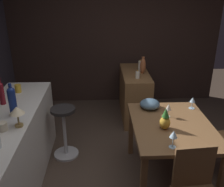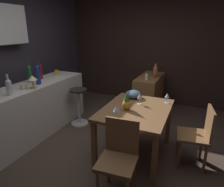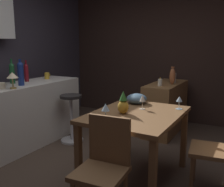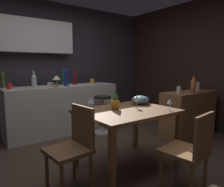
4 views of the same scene
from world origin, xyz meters
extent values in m
plane|color=#47382D|center=(0.00, 0.00, 0.00)|extent=(9.00, 9.00, 0.00)
cube|color=#33231E|center=(2.55, 0.30, 1.30)|extent=(0.10, 4.40, 2.60)
cube|color=brown|center=(0.15, -0.42, 0.72)|extent=(1.13, 0.88, 0.04)
cube|color=brown|center=(-0.36, -0.03, 0.35)|extent=(0.06, 0.06, 0.70)
cube|color=brown|center=(0.67, -0.03, 0.35)|extent=(0.06, 0.06, 0.70)
cube|color=brown|center=(-0.36, -0.81, 0.35)|extent=(0.06, 0.06, 0.70)
cube|color=brown|center=(0.67, -0.81, 0.35)|extent=(0.06, 0.06, 0.70)
cube|color=silver|center=(0.10, 1.38, 0.45)|extent=(2.10, 0.60, 0.90)
cube|color=olive|center=(1.79, -0.22, 0.41)|extent=(1.10, 0.44, 0.82)
cube|color=brown|center=(-0.66, -0.47, 0.44)|extent=(0.43, 0.43, 0.04)
cube|color=brown|center=(-0.48, -0.46, 0.65)|extent=(0.06, 0.38, 0.43)
cylinder|color=brown|center=(-0.84, -0.33, 0.21)|extent=(0.04, 0.04, 0.42)
cylinder|color=brown|center=(-0.49, -0.62, 0.21)|extent=(0.04, 0.04, 0.42)
cylinder|color=brown|center=(-0.52, -0.30, 0.21)|extent=(0.04, 0.04, 0.42)
cube|color=brown|center=(0.25, -1.18, 0.44)|extent=(0.45, 0.45, 0.04)
cube|color=brown|center=(0.28, -1.36, 0.64)|extent=(0.38, 0.08, 0.41)
cylinder|color=brown|center=(0.07, -1.05, 0.21)|extent=(0.04, 0.04, 0.42)
cylinder|color=brown|center=(0.39, -1.00, 0.21)|extent=(0.04, 0.04, 0.42)
cylinder|color=brown|center=(0.12, -1.36, 0.21)|extent=(0.04, 0.04, 0.42)
cylinder|color=brown|center=(0.43, -1.32, 0.21)|extent=(0.04, 0.04, 0.42)
cylinder|color=#262323|center=(0.66, 0.86, 0.69)|extent=(0.32, 0.32, 0.04)
cylinder|color=silver|center=(0.66, 0.86, 0.35)|extent=(0.04, 0.04, 0.67)
cylinder|color=silver|center=(0.66, 0.86, 0.01)|extent=(0.34, 0.34, 0.03)
cylinder|color=silver|center=(0.33, -0.41, 0.74)|extent=(0.06, 0.06, 0.00)
cylinder|color=silver|center=(0.33, -0.41, 0.79)|extent=(0.01, 0.01, 0.09)
cone|color=silver|center=(0.33, -0.41, 0.87)|extent=(0.06, 0.06, 0.08)
cylinder|color=silver|center=(-0.29, -0.31, 0.74)|extent=(0.07, 0.07, 0.00)
cylinder|color=silver|center=(-0.29, -0.31, 0.80)|extent=(0.01, 0.01, 0.11)
cone|color=silver|center=(-0.29, -0.31, 0.89)|extent=(0.08, 0.08, 0.07)
cylinder|color=silver|center=(0.53, -0.77, 0.74)|extent=(0.07, 0.07, 0.00)
cylinder|color=silver|center=(0.53, -0.77, 0.79)|extent=(0.01, 0.01, 0.08)
cone|color=silver|center=(0.53, -0.77, 0.86)|extent=(0.07, 0.07, 0.06)
ellipsoid|color=gold|center=(0.06, -0.31, 0.81)|extent=(0.11, 0.11, 0.14)
cone|color=#2D6B28|center=(0.06, -0.31, 0.93)|extent=(0.08, 0.08, 0.10)
ellipsoid|color=slate|center=(0.56, -0.24, 0.80)|extent=(0.25, 0.25, 0.12)
cylinder|color=navy|center=(0.13, 1.28, 1.04)|extent=(0.08, 0.08, 0.28)
sphere|color=navy|center=(0.13, 1.28, 1.18)|extent=(0.08, 0.08, 0.08)
cylinder|color=navy|center=(0.13, 1.28, 1.23)|extent=(0.03, 0.03, 0.06)
cylinder|color=silver|center=(-0.46, 1.25, 0.99)|extent=(0.08, 0.08, 0.18)
sphere|color=silver|center=(-0.46, 1.25, 1.08)|extent=(0.08, 0.08, 0.08)
cylinder|color=silver|center=(-0.46, 1.25, 1.15)|extent=(0.03, 0.03, 0.09)
cylinder|color=maroon|center=(0.43, 1.50, 1.01)|extent=(0.06, 0.06, 0.23)
sphere|color=maroon|center=(0.43, 1.50, 1.13)|extent=(0.06, 0.06, 0.06)
cylinder|color=maroon|center=(0.43, 1.50, 1.18)|extent=(0.03, 0.03, 0.07)
cylinder|color=#1E592D|center=(0.19, 1.53, 1.03)|extent=(0.07, 0.07, 0.25)
sphere|color=#1E592D|center=(0.19, 1.53, 1.15)|extent=(0.07, 0.07, 0.07)
cylinder|color=#1E592D|center=(0.19, 1.53, 1.21)|extent=(0.03, 0.03, 0.08)
cylinder|color=beige|center=(-0.17, 1.30, 0.94)|extent=(0.09, 0.09, 0.08)
torus|color=beige|center=(-0.11, 1.30, 0.94)|extent=(0.05, 0.01, 0.05)
cylinder|color=gold|center=(0.78, 1.43, 0.95)|extent=(0.08, 0.08, 0.10)
torus|color=gold|center=(0.83, 1.43, 0.96)|extent=(0.05, 0.01, 0.05)
cylinder|color=#A58447|center=(-0.10, 1.17, 0.91)|extent=(0.08, 0.08, 0.02)
cylinder|color=#A58447|center=(-0.10, 1.17, 0.98)|extent=(0.02, 0.02, 0.12)
cone|color=beige|center=(-0.10, 1.17, 1.07)|extent=(0.15, 0.15, 0.07)
cylinder|color=white|center=(1.89, -0.31, 0.90)|extent=(0.06, 0.06, 0.17)
ellipsoid|color=yellow|center=(1.89, -0.31, 1.00)|extent=(0.01, 0.01, 0.03)
cylinder|color=white|center=(1.48, -0.22, 0.87)|extent=(0.07, 0.07, 0.11)
ellipsoid|color=yellow|center=(1.48, -0.22, 0.94)|extent=(0.01, 0.01, 0.03)
ellipsoid|color=#B26038|center=(1.72, -0.33, 0.95)|extent=(0.10, 0.10, 0.26)
cylinder|color=#B26038|center=(1.72, -0.33, 1.09)|extent=(0.05, 0.05, 0.02)
camera|label=1|loc=(-2.30, 0.37, 2.15)|focal=40.83mm
camera|label=2|loc=(-2.30, -1.14, 1.80)|focal=31.79mm
camera|label=3|loc=(-2.30, -1.51, 1.48)|focal=41.74mm
camera|label=4|loc=(-1.51, -2.33, 1.29)|focal=33.51mm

